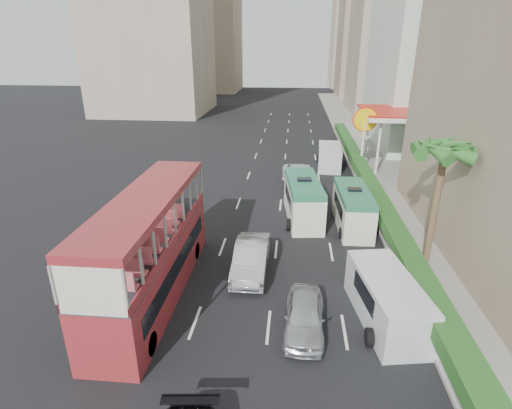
# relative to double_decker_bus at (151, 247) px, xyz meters

# --- Properties ---
(ground_plane) EXTENTS (200.00, 200.00, 0.00)m
(ground_plane) POSITION_rel_double_decker_bus_xyz_m (6.00, 0.00, -2.53)
(ground_plane) COLOR black
(ground_plane) RESTS_ON ground
(double_decker_bus) EXTENTS (2.50, 11.00, 5.06)m
(double_decker_bus) POSITION_rel_double_decker_bus_xyz_m (0.00, 0.00, 0.00)
(double_decker_bus) COLOR maroon
(double_decker_bus) RESTS_ON ground
(car_silver_lane_a) EXTENTS (1.70, 4.87, 1.60)m
(car_silver_lane_a) POSITION_rel_double_decker_bus_xyz_m (4.39, 2.42, -2.53)
(car_silver_lane_a) COLOR #B5B7BC
(car_silver_lane_a) RESTS_ON ground
(car_silver_lane_b) EXTENTS (1.80, 4.12, 1.38)m
(car_silver_lane_b) POSITION_rel_double_decker_bus_xyz_m (7.10, -2.00, -2.53)
(car_silver_lane_b) COLOR #B5B7BC
(car_silver_lane_b) RESTS_ON ground
(van_asset) EXTENTS (2.91, 5.60, 1.51)m
(van_asset) POSITION_rel_double_decker_bus_xyz_m (6.92, 17.05, -2.53)
(van_asset) COLOR silver
(van_asset) RESTS_ON ground
(minibus_near) EXTENTS (2.74, 6.37, 2.74)m
(minibus_near) POSITION_rel_double_decker_bus_xyz_m (7.20, 9.76, -1.16)
(minibus_near) COLOR silver
(minibus_near) RESTS_ON ground
(minibus_far) EXTENTS (2.10, 5.75, 2.52)m
(minibus_far) POSITION_rel_double_decker_bus_xyz_m (10.40, 8.69, -1.27)
(minibus_far) COLOR silver
(minibus_far) RESTS_ON ground
(panel_van_near) EXTENTS (2.92, 5.49, 2.09)m
(panel_van_near) POSITION_rel_double_decker_bus_xyz_m (10.60, -1.05, -1.49)
(panel_van_near) COLOR silver
(panel_van_near) RESTS_ON ground
(panel_van_far) EXTENTS (2.34, 5.30, 2.08)m
(panel_van_far) POSITION_rel_double_decker_bus_xyz_m (9.95, 22.45, -1.49)
(panel_van_far) COLOR silver
(panel_van_far) RESTS_ON ground
(sidewalk) EXTENTS (6.00, 120.00, 0.18)m
(sidewalk) POSITION_rel_double_decker_bus_xyz_m (15.00, 25.00, -2.44)
(sidewalk) COLOR #99968C
(sidewalk) RESTS_ON ground
(kerb_wall) EXTENTS (0.30, 44.00, 1.00)m
(kerb_wall) POSITION_rel_double_decker_bus_xyz_m (12.20, 14.00, -1.85)
(kerb_wall) COLOR silver
(kerb_wall) RESTS_ON sidewalk
(hedge) EXTENTS (1.10, 44.00, 0.70)m
(hedge) POSITION_rel_double_decker_bus_xyz_m (12.20, 14.00, -1.00)
(hedge) COLOR #2D6626
(hedge) RESTS_ON kerb_wall
(palm_tree) EXTENTS (0.36, 0.36, 6.40)m
(palm_tree) POSITION_rel_double_decker_bus_xyz_m (13.80, 4.00, 0.85)
(palm_tree) COLOR brown
(palm_tree) RESTS_ON sidewalk
(shell_station) EXTENTS (6.50, 8.00, 5.50)m
(shell_station) POSITION_rel_double_decker_bus_xyz_m (16.00, 23.00, 0.22)
(shell_station) COLOR silver
(shell_station) RESTS_ON ground
(tower_far_b) EXTENTS (14.00, 14.00, 40.00)m
(tower_far_b) POSITION_rel_double_decker_bus_xyz_m (23.00, 104.00, 17.47)
(tower_far_b) COLOR #B7A690
(tower_far_b) RESTS_ON ground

